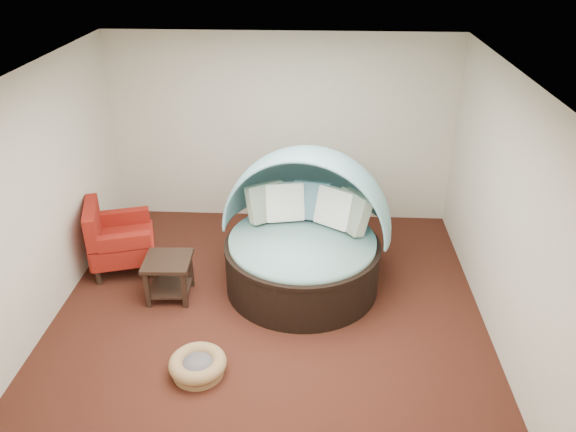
{
  "coord_description": "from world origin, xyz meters",
  "views": [
    {
      "loc": [
        0.51,
        -5.32,
        4.11
      ],
      "look_at": [
        0.19,
        0.6,
        0.98
      ],
      "focal_mm": 35.0,
      "sensor_mm": 36.0,
      "label": 1
    }
  ],
  "objects_px": {
    "pet_basket": "(198,365)",
    "red_armchair": "(117,239)",
    "canopy_daybed": "(305,225)",
    "side_table": "(169,273)"
  },
  "relations": [
    {
      "from": "red_armchair",
      "to": "side_table",
      "type": "bearing_deg",
      "value": -53.3
    },
    {
      "from": "canopy_daybed",
      "to": "side_table",
      "type": "bearing_deg",
      "value": -154.82
    },
    {
      "from": "pet_basket",
      "to": "red_armchair",
      "type": "relative_size",
      "value": 0.64
    },
    {
      "from": "side_table",
      "to": "red_armchair",
      "type": "bearing_deg",
      "value": 143.82
    },
    {
      "from": "canopy_daybed",
      "to": "side_table",
      "type": "distance_m",
      "value": 1.74
    },
    {
      "from": "pet_basket",
      "to": "red_armchair",
      "type": "distance_m",
      "value": 2.4
    },
    {
      "from": "red_armchair",
      "to": "side_table",
      "type": "distance_m",
      "value": 1.03
    },
    {
      "from": "red_armchair",
      "to": "canopy_daybed",
      "type": "bearing_deg",
      "value": -21.51
    },
    {
      "from": "pet_basket",
      "to": "red_armchair",
      "type": "height_order",
      "value": "red_armchair"
    },
    {
      "from": "canopy_daybed",
      "to": "side_table",
      "type": "relative_size",
      "value": 4.0
    }
  ]
}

